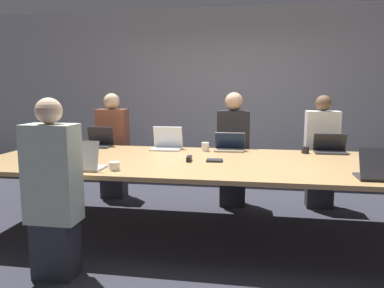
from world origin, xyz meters
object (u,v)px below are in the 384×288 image
object	(u,v)px
laptop_far_midleft	(167,143)
cup_far_left	(77,143)
laptop_far_center	(230,145)
cup_far_right	(305,150)
laptop_far_right	(330,147)
stapler	(189,159)
laptop_far_left	(99,141)
cup_near_left	(115,166)
cup_far_center	(205,147)
person_far_right	(321,154)
person_near_left	(53,192)
person_far_left	(113,147)
laptop_near_left	(83,162)
laptop_near_right	(378,171)
person_far_center	(233,151)

from	to	relation	value
laptop_far_midleft	cup_far_left	xyz separation A→B (m)	(-1.15, -0.02, -0.03)
laptop_far_center	cup_far_right	size ratio (longest dim) A/B	4.24
laptop_far_right	stapler	distance (m)	1.67
laptop_far_left	cup_near_left	xyz separation A→B (m)	(0.70, -1.30, -0.03)
cup_far_center	person_far_right	xyz separation A→B (m)	(1.39, 0.56, -0.14)
laptop_far_midleft	person_near_left	world-z (taller)	person_near_left
stapler	laptop_far_right	bearing A→B (deg)	23.75
cup_far_center	cup_near_left	size ratio (longest dim) A/B	1.13
person_far_left	laptop_near_left	world-z (taller)	person_far_left
cup_far_right	laptop_far_midleft	bearing A→B (deg)	179.13
person_far_right	cup_far_right	size ratio (longest dim) A/B	17.14
person_far_left	stapler	distance (m)	1.74
cup_far_right	stapler	world-z (taller)	cup_far_right
person_far_right	cup_near_left	bearing A→B (deg)	-139.97
cup_far_center	laptop_near_left	size ratio (longest dim) A/B	0.32
laptop_far_left	person_far_left	size ratio (longest dim) A/B	0.23
laptop_far_midleft	laptop_near_right	xyz separation A→B (m)	(2.01, -1.22, -0.00)
laptop_far_midleft	laptop_far_left	world-z (taller)	laptop_far_midleft
laptop_far_left	laptop_far_center	world-z (taller)	laptop_far_left
laptop_near_right	cup_far_center	bearing A→B (deg)	-36.81
laptop_far_center	person_near_left	world-z (taller)	person_near_left
laptop_far_right	cup_far_right	bearing A→B (deg)	-165.18
laptop_far_right	laptop_near_right	size ratio (longest dim) A/B	1.15
cup_far_center	cup_far_right	world-z (taller)	cup_far_center
cup_far_center	cup_far_left	bearing A→B (deg)	177.98
cup_far_right	person_far_center	bearing A→B (deg)	153.93
laptop_near_right	laptop_far_midleft	bearing A→B (deg)	-31.37
person_near_left	laptop_far_right	bearing A→B (deg)	-143.61
laptop_far_left	cup_near_left	distance (m)	1.48
laptop_far_left	laptop_near_left	distance (m)	1.40
cup_far_center	stapler	world-z (taller)	cup_far_center
person_far_left	stapler	bearing A→B (deg)	-43.09
laptop_near_right	laptop_far_right	bearing A→B (deg)	-84.41
person_far_center	person_near_left	distance (m)	2.46
cup_far_left	stapler	xyz separation A→B (m)	(1.54, -0.68, -0.02)
cup_far_left	person_far_right	size ratio (longest dim) A/B	0.07
laptop_far_left	cup_far_left	size ratio (longest dim) A/B	3.33
person_far_center	stapler	xyz separation A→B (m)	(-0.38, -1.08, 0.09)
cup_near_left	cup_far_right	bearing A→B (deg)	34.20
cup_near_left	person_far_center	bearing A→B (deg)	59.39
laptop_far_left	cup_near_left	size ratio (longest dim) A/B	3.54
person_far_left	person_far_center	bearing A→B (deg)	-3.67
laptop_far_center	laptop_near_left	xyz separation A→B (m)	(-1.21, -1.28, 0.01)
laptop_far_midleft	cup_far_left	distance (m)	1.15
laptop_far_left	person_far_right	size ratio (longest dim) A/B	0.23
person_near_left	laptop_far_right	world-z (taller)	person_near_left
laptop_far_midleft	person_far_left	xyz separation A→B (m)	(-0.88, 0.49, -0.15)
laptop_far_center	laptop_near_left	bearing A→B (deg)	-133.46
person_far_center	stapler	size ratio (longest dim) A/B	9.53
laptop_far_midleft	laptop_near_right	size ratio (longest dim) A/B	1.14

